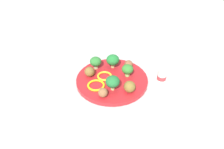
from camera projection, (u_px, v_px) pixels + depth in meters
The scene contains 16 objects.
ground_plane at pixel (112, 82), 0.93m from camera, with size 4.00×4.00×0.00m, color #B2B2AD.
plate at pixel (112, 80), 0.93m from camera, with size 0.28×0.28×0.02m, color red.
broccoli_floret_back_left at pixel (96, 62), 0.96m from camera, with size 0.05×0.05×0.05m.
broccoli_floret_front_left at pixel (128, 69), 0.92m from camera, with size 0.05×0.05×0.05m.
broccoli_floret_near_rim at pixel (113, 82), 0.85m from camera, with size 0.05×0.05×0.06m.
broccoli_floret_mid_left at pixel (113, 60), 0.97m from camera, with size 0.05×0.05×0.06m.
meatball_front_left at pixel (130, 87), 0.85m from camera, with size 0.04×0.04×0.04m, color brown.
meatball_center at pixel (129, 64), 0.97m from camera, with size 0.04×0.04×0.04m, color brown.
meatball_back_right at pixel (90, 72), 0.93m from camera, with size 0.04×0.04×0.04m, color brown.
meatball_mid_left at pixel (103, 93), 0.83m from camera, with size 0.03×0.03×0.03m, color brown.
pepper_ring_back_right at pixel (96, 85), 0.89m from camera, with size 0.07×0.07×0.01m, color yellow.
pepper_ring_front_left at pixel (105, 76), 0.93m from camera, with size 0.06×0.06×0.01m, color yellow.
napkin at pixel (45, 79), 0.94m from camera, with size 0.17×0.12×0.01m, color white.
fork at pixel (42, 81), 0.92m from camera, with size 0.12×0.03×0.01m.
knife at pixel (43, 76), 0.95m from camera, with size 0.15×0.02×0.01m.
yogurt_bottle at pixel (162, 76), 0.91m from camera, with size 0.03×0.03×0.07m.
Camera 1 is at (0.03, 0.73, 0.59)m, focal length 37.96 mm.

